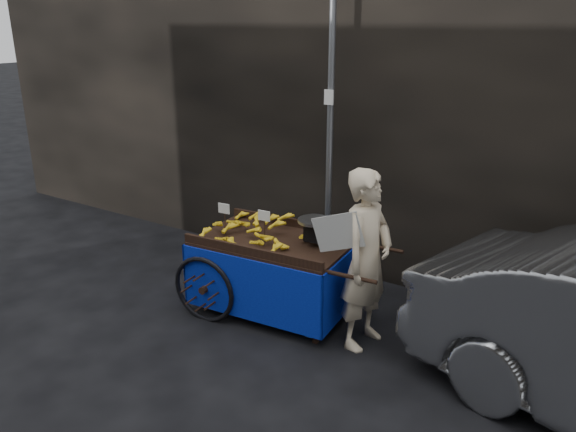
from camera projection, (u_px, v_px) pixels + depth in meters
The scene contains 6 objects.
ground at pixel (251, 311), 6.67m from camera, with size 80.00×80.00×0.00m, color black.
building_wall at pixel (382, 79), 7.71m from camera, with size 13.50×2.00×5.00m.
street_pole at pixel (330, 129), 6.89m from camera, with size 0.12×0.10×4.00m.
banana_cart at pixel (270, 246), 6.48m from camera, with size 2.47×1.31×1.30m.
vendor at pixel (366, 260), 5.73m from camera, with size 0.78×0.75×1.92m.
plastic_bag at pixel (311, 325), 6.09m from camera, with size 0.31×0.25×0.28m, color blue.
Camera 1 is at (3.56, -4.75, 3.29)m, focal length 35.00 mm.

